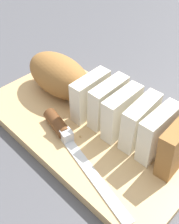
# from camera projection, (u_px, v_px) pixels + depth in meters

# --- Properties ---
(ground_plane) EXTENTS (3.00, 3.00, 0.00)m
(ground_plane) POSITION_uv_depth(u_px,v_px,m) (90.00, 130.00, 0.57)
(ground_plane) COLOR #4C4C51
(cutting_board) EXTENTS (0.47, 0.27, 0.02)m
(cutting_board) POSITION_uv_depth(u_px,v_px,m) (90.00, 127.00, 0.56)
(cutting_board) COLOR tan
(cutting_board) RESTS_ON ground_plane
(bread_loaf) EXTENTS (0.40, 0.10, 0.09)m
(bread_loaf) POSITION_uv_depth(u_px,v_px,m) (91.00, 94.00, 0.55)
(bread_loaf) COLOR #996633
(bread_loaf) RESTS_ON cutting_board
(bread_knife) EXTENTS (0.26, 0.09, 0.03)m
(bread_knife) POSITION_uv_depth(u_px,v_px,m) (63.00, 133.00, 0.52)
(bread_knife) COLOR silver
(bread_knife) RESTS_ON cutting_board
(crumb_near_knife) EXTENTS (0.00, 0.00, 0.00)m
(crumb_near_knife) POSITION_uv_depth(u_px,v_px,m) (73.00, 115.00, 0.57)
(crumb_near_knife) COLOR tan
(crumb_near_knife) RESTS_ON cutting_board
(crumb_near_loaf) EXTENTS (0.00, 0.00, 0.00)m
(crumb_near_loaf) POSITION_uv_depth(u_px,v_px,m) (95.00, 106.00, 0.59)
(crumb_near_loaf) COLOR tan
(crumb_near_loaf) RESTS_ON cutting_board
(crumb_stray_left) EXTENTS (0.01, 0.01, 0.01)m
(crumb_stray_left) POSITION_uv_depth(u_px,v_px,m) (70.00, 99.00, 0.60)
(crumb_stray_left) COLOR tan
(crumb_stray_left) RESTS_ON cutting_board
(crumb_stray_right) EXTENTS (0.00, 0.00, 0.00)m
(crumb_stray_right) POSITION_uv_depth(u_px,v_px,m) (80.00, 136.00, 0.53)
(crumb_stray_right) COLOR tan
(crumb_stray_right) RESTS_ON cutting_board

